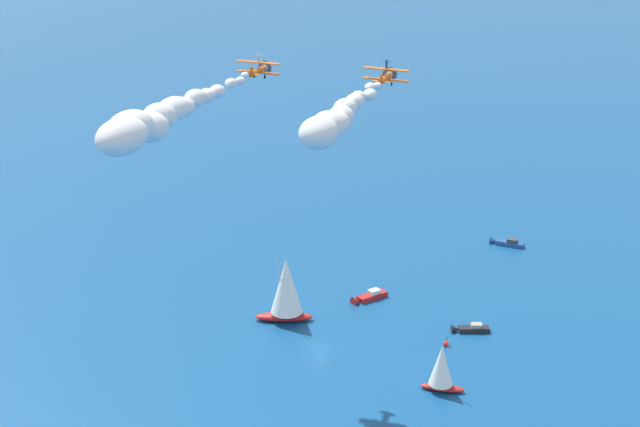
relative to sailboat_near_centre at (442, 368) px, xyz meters
name	(u,v)px	position (x,y,z in m)	size (l,w,h in m)	color
ground_plane	(320,350)	(-21.84, -8.65, -4.15)	(2000.00, 2000.00, 0.00)	navy
sailboat_near_centre	(442,368)	(0.00, 0.00, 0.00)	(6.54, 6.21, 9.09)	#B21E1E
motorboat_far_port	(505,243)	(-38.28, 54.69, -3.54)	(7.73, 5.61, 2.25)	#23478C
sailboat_far_stbd	(286,289)	(-34.70, -7.48, 2.26)	(8.85, 10.67, 14.04)	#B21E1E
motorboat_inshore	(469,329)	(-12.05, 17.80, -3.60)	(5.35, 6.83, 2.03)	black
motorboat_ahead	(368,297)	(-33.05, 10.57, -3.52)	(2.13, 8.01, 2.32)	#B21E1E
marker_buoy	(446,344)	(-10.33, 10.73, -3.76)	(1.10, 1.10, 2.10)	red
biplane_lead	(258,70)	(-29.99, -14.93, 44.62)	(6.45, 6.69, 3.58)	orange
wingwalker_lead	(259,56)	(-29.94, -14.87, 46.77)	(1.22, 1.02, 1.53)	white
smoke_trail_lead	(153,121)	(-7.00, -43.06, 44.63)	(31.07, 35.76, 4.77)	silver
biplane_wingman	(386,77)	(-14.56, -1.28, 44.44)	(6.45, 6.69, 3.58)	orange
wingwalker_wingman	(387,63)	(-14.50, -1.22, 46.59)	(1.22, 1.02, 1.53)	#1E4CB2
smoke_trail_wingman	(335,120)	(4.71, -24.55, 44.48)	(25.46, 29.54, 4.18)	silver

